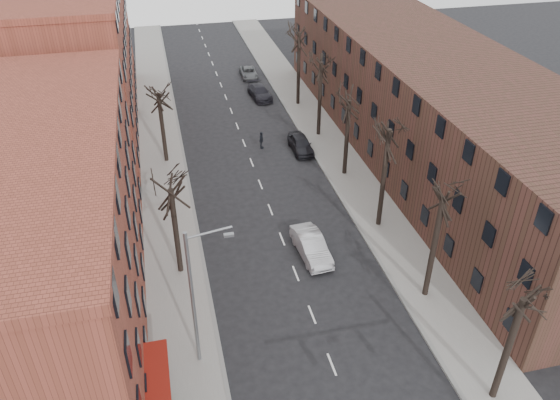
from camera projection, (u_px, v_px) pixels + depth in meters
sidewalk_left at (162, 156)px, 51.10m from camera, size 4.00×90.00×0.15m
sidewalk_right at (325, 138)px, 54.19m from camera, size 4.00×90.00×0.15m
building_left_near at (21, 246)px, 30.01m from camera, size 12.00×26.00×12.00m
building_left_far at (65, 60)px, 53.12m from camera, size 12.00×28.00×14.00m
building_right at (429, 104)px, 48.97m from camera, size 12.00×50.00×10.00m
tree_right_a at (492, 397)px, 28.86m from camera, size 5.20×5.20×10.00m
tree_right_b at (424, 295)px, 35.39m from camera, size 5.20×5.20×10.80m
tree_right_c at (378, 225)px, 41.92m from camera, size 5.20×5.20×11.60m
tree_right_d at (344, 174)px, 48.44m from camera, size 5.20×5.20×10.00m
tree_right_e at (318, 135)px, 54.97m from camera, size 5.20×5.20×10.80m
tree_right_f at (298, 104)px, 61.49m from camera, size 5.20×5.20×11.60m
tree_left_a at (181, 272)px, 37.35m from camera, size 5.20×5.20×9.50m
tree_left_b at (167, 161)px, 50.40m from camera, size 5.20×5.20×9.50m
streetlight at (195, 294)px, 28.20m from camera, size 2.45×0.22×9.03m
silver_sedan at (311, 246)px, 38.45m from camera, size 2.05×4.95×1.59m
parked_car_near at (301, 144)px, 51.72m from camera, size 1.84×4.46×1.51m
parked_car_mid at (260, 92)px, 62.70m from camera, size 2.46×5.02×1.41m
parked_car_far at (249, 73)px, 68.45m from camera, size 2.03×4.21×1.16m
pedestrian_crossing at (261, 140)px, 52.13m from camera, size 0.72×1.08×1.71m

